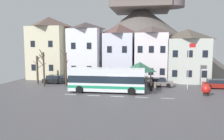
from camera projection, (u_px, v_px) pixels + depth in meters
ground_plane at (119, 94)px, 28.15m from camera, size 40.00×60.00×0.07m
townhouse_00 at (50, 48)px, 41.97m from camera, size 6.75×6.33×11.71m
townhouse_01 at (86, 51)px, 40.39m from camera, size 5.65×5.49×10.52m
townhouse_02 at (119, 52)px, 39.75m from camera, size 5.11×6.30×10.13m
townhouse_03 at (151, 54)px, 38.62m from camera, size 5.50×5.91×9.72m
townhouse_04 at (187, 56)px, 37.72m from camera, size 6.83×6.11×9.07m
hilltop_castle at (141, 36)px, 55.97m from camera, size 44.00×44.00×24.39m
transit_bus at (107, 80)px, 29.17m from camera, size 10.12×2.92×3.22m
bus_shelter at (140, 67)px, 32.42m from camera, size 3.60×3.60×3.83m
parked_car_00 at (218, 84)px, 31.99m from camera, size 4.23×2.10×1.30m
parked_car_01 at (56, 79)px, 36.46m from camera, size 4.39×2.21×1.34m
parked_car_02 at (159, 82)px, 33.65m from camera, size 4.04×2.08×1.29m
parked_car_03 at (87, 80)px, 35.55m from camera, size 4.36×2.23×1.42m
pedestrian_00 at (141, 84)px, 30.60m from camera, size 0.35×0.31×1.55m
pedestrian_01 at (151, 85)px, 30.07m from camera, size 0.38×0.28×1.58m
pedestrian_02 at (155, 88)px, 28.31m from camera, size 0.38×0.31×1.53m
public_bench at (125, 82)px, 35.02m from camera, size 1.46×0.48×0.87m
flagpole at (189, 62)px, 31.06m from camera, size 0.95×0.10×6.60m
harbour_buoy at (206, 89)px, 27.19m from camera, size 1.15×1.15×1.40m
bare_tree_00 at (43, 67)px, 33.44m from camera, size 1.18×1.97×5.70m
bare_tree_01 at (66, 69)px, 33.54m from camera, size 0.97×1.47×5.70m
bare_tree_02 at (37, 69)px, 35.90m from camera, size 2.34×1.29×4.58m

